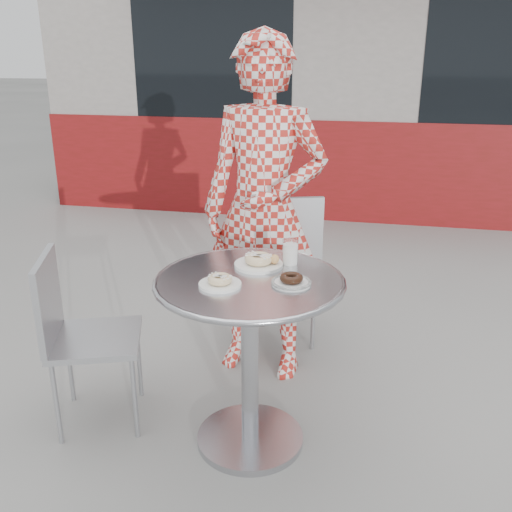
% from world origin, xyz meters
% --- Properties ---
extents(ground, '(60.00, 60.00, 0.00)m').
position_xyz_m(ground, '(0.00, 0.00, 0.00)').
color(ground, '#979490').
rests_on(ground, ground).
extents(storefront, '(6.02, 4.55, 3.00)m').
position_xyz_m(storefront, '(-0.00, 5.56, 1.49)').
color(storefront, gray).
rests_on(storefront, ground).
extents(bistro_table, '(0.78, 0.78, 0.79)m').
position_xyz_m(bistro_table, '(-0.02, 0.01, 0.59)').
color(bistro_table, silver).
rests_on(bistro_table, ground).
extents(chair_far, '(0.54, 0.55, 0.92)m').
position_xyz_m(chair_far, '(-0.08, 1.01, 0.28)').
color(chair_far, '#A7A9AE').
rests_on(chair_far, ground).
extents(chair_left, '(0.50, 0.50, 0.82)m').
position_xyz_m(chair_left, '(-0.76, 0.03, 0.25)').
color(chair_left, '#A7A9AE').
rests_on(chair_left, ground).
extents(seated_person, '(0.68, 0.49, 1.75)m').
position_xyz_m(seated_person, '(-0.10, 0.67, 0.88)').
color(seated_person, '#B2231B').
rests_on(seated_person, ground).
extents(plate_far, '(0.21, 0.21, 0.06)m').
position_xyz_m(plate_far, '(-0.01, 0.16, 0.81)').
color(plate_far, white).
rests_on(plate_far, bistro_table).
extents(plate_near, '(0.17, 0.17, 0.04)m').
position_xyz_m(plate_near, '(-0.12, -0.08, 0.80)').
color(plate_near, white).
rests_on(plate_near, bistro_table).
extents(plate_checker, '(0.16, 0.16, 0.04)m').
position_xyz_m(plate_checker, '(0.15, -0.01, 0.80)').
color(plate_checker, white).
rests_on(plate_checker, bistro_table).
extents(milk_cup, '(0.07, 0.07, 0.11)m').
position_xyz_m(milk_cup, '(0.11, 0.21, 0.83)').
color(milk_cup, white).
rests_on(milk_cup, bistro_table).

